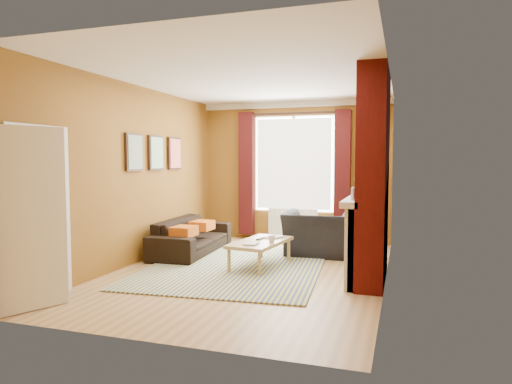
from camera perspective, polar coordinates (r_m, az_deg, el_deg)
ground at (r=6.78m, az=-0.66°, el=-9.88°), size 5.50×5.50×0.00m
room_walls at (r=6.69m, az=5.28°, el=1.91°), size 3.82×5.54×2.83m
striped_rug at (r=7.15m, az=-2.26°, el=-9.07°), size 2.83×3.73×0.02m
sofa at (r=8.13m, az=-8.01°, el=-5.42°), size 0.93×2.10×0.60m
armchair at (r=7.91m, az=7.82°, el=-5.15°), size 1.20×1.07×0.75m
coffee_table at (r=6.97m, az=0.56°, el=-6.46°), size 0.77×1.29×0.40m
wicker_stool at (r=8.61m, az=6.65°, el=-5.24°), size 0.49×0.49×0.50m
floor_lamp at (r=8.46m, az=14.20°, el=1.17°), size 0.25×0.25×1.56m
book_a at (r=6.69m, az=-1.31°, el=-6.43°), size 0.19×0.25×0.02m
book_b at (r=7.28m, az=1.48°, el=-5.57°), size 0.30×0.35×0.02m
mug at (r=6.79m, az=1.98°, el=-5.92°), size 0.14×0.14×0.10m
tv_remote at (r=7.07m, az=0.48°, el=-5.86°), size 0.07×0.18×0.02m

